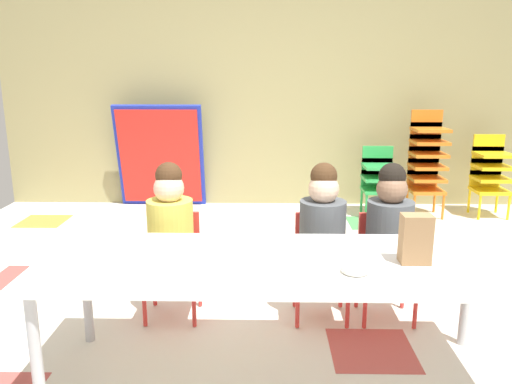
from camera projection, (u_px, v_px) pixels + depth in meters
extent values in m
cube|color=silver|center=(283.00, 311.00, 3.08)|extent=(5.75, 5.12, 0.02)
cube|color=#B24C47|center=(24.00, 277.00, 3.55)|extent=(0.43, 0.43, 0.00)
cube|color=#B24C47|center=(372.00, 350.00, 2.63)|extent=(0.43, 0.43, 0.00)
cube|color=#478C51|center=(371.00, 223.00, 4.81)|extent=(0.43, 0.43, 0.00)
cube|color=silver|center=(222.00, 256.00, 3.96)|extent=(0.43, 0.43, 0.00)
cube|color=orange|center=(43.00, 221.00, 4.87)|extent=(0.43, 0.43, 0.00)
cube|color=#478C51|center=(453.00, 257.00, 3.93)|extent=(0.43, 0.43, 0.00)
cube|color=tan|center=(276.00, 89.00, 5.28)|extent=(5.75, 0.10, 2.46)
cube|color=white|center=(277.00, 263.00, 2.28)|extent=(2.15, 0.72, 0.04)
cylinder|color=#B2B2B7|center=(36.00, 355.00, 2.08)|extent=(0.05, 0.05, 0.55)
cylinder|color=#B2B2B7|center=(87.00, 293.00, 2.67)|extent=(0.05, 0.05, 0.55)
cylinder|color=#B2B2B7|center=(467.00, 296.00, 2.63)|extent=(0.05, 0.05, 0.55)
cube|color=red|center=(172.00, 269.00, 2.92)|extent=(0.32, 0.30, 0.03)
cube|color=red|center=(176.00, 236.00, 3.03)|extent=(0.29, 0.02, 0.30)
cylinder|color=#D8C64C|center=(171.00, 233.00, 2.87)|extent=(0.33, 0.33, 0.38)
sphere|color=beige|center=(169.00, 188.00, 2.81)|extent=(0.17, 0.17, 0.17)
sphere|color=#472D19|center=(169.00, 175.00, 2.81)|extent=(0.15, 0.15, 0.15)
cylinder|color=red|center=(144.00, 302.00, 2.84)|extent=(0.02, 0.02, 0.28)
cylinder|color=red|center=(194.00, 303.00, 2.83)|extent=(0.02, 0.02, 0.28)
cylinder|color=red|center=(154.00, 283.00, 3.09)|extent=(0.02, 0.02, 0.28)
cylinder|color=red|center=(200.00, 284.00, 3.08)|extent=(0.02, 0.02, 0.28)
cube|color=red|center=(321.00, 270.00, 2.91)|extent=(0.32, 0.30, 0.03)
cube|color=red|center=(319.00, 237.00, 3.02)|extent=(0.29, 0.02, 0.30)
cylinder|color=#4C5156|center=(322.00, 234.00, 2.86)|extent=(0.31, 0.31, 0.38)
sphere|color=beige|center=(324.00, 189.00, 2.80)|extent=(0.17, 0.17, 0.17)
sphere|color=#472D19|center=(324.00, 176.00, 2.79)|extent=(0.15, 0.15, 0.15)
cylinder|color=red|center=(298.00, 304.00, 2.82)|extent=(0.02, 0.02, 0.28)
cylinder|color=red|center=(348.00, 304.00, 2.81)|extent=(0.02, 0.02, 0.28)
cylinder|color=red|center=(295.00, 285.00, 3.07)|extent=(0.02, 0.02, 0.28)
cylinder|color=red|center=(341.00, 285.00, 3.07)|extent=(0.02, 0.02, 0.28)
cube|color=red|center=(387.00, 270.00, 2.90)|extent=(0.32, 0.30, 0.03)
cube|color=red|center=(382.00, 237.00, 3.01)|extent=(0.29, 0.02, 0.30)
cylinder|color=#4C5156|center=(389.00, 234.00, 2.85)|extent=(0.34, 0.34, 0.38)
sphere|color=#8C664C|center=(392.00, 189.00, 2.79)|extent=(0.17, 0.17, 0.17)
sphere|color=black|center=(392.00, 176.00, 2.78)|extent=(0.15, 0.15, 0.15)
cylinder|color=red|center=(365.00, 304.00, 2.81)|extent=(0.02, 0.02, 0.28)
cylinder|color=red|center=(416.00, 305.00, 2.81)|extent=(0.02, 0.02, 0.28)
cylinder|color=red|center=(357.00, 285.00, 3.07)|extent=(0.02, 0.02, 0.28)
cylinder|color=red|center=(403.00, 285.00, 3.06)|extent=(0.02, 0.02, 0.28)
cube|color=green|center=(379.00, 190.00, 5.00)|extent=(0.32, 0.30, 0.03)
cube|color=green|center=(376.00, 178.00, 5.12)|extent=(0.30, 0.02, 0.18)
cube|color=green|center=(379.00, 178.00, 4.97)|extent=(0.32, 0.30, 0.03)
cube|color=green|center=(377.00, 167.00, 5.09)|extent=(0.30, 0.02, 0.18)
cube|color=green|center=(380.00, 166.00, 4.95)|extent=(0.32, 0.30, 0.03)
cube|color=green|center=(378.00, 155.00, 5.06)|extent=(0.30, 0.02, 0.18)
cylinder|color=green|center=(366.00, 206.00, 4.91)|extent=(0.02, 0.02, 0.26)
cylinder|color=green|center=(395.00, 206.00, 4.90)|extent=(0.02, 0.02, 0.26)
cylinder|color=green|center=(361.00, 200.00, 5.16)|extent=(0.02, 0.02, 0.26)
cylinder|color=green|center=(389.00, 200.00, 5.16)|extent=(0.02, 0.02, 0.26)
cube|color=orange|center=(426.00, 190.00, 4.99)|extent=(0.32, 0.30, 0.03)
cube|color=orange|center=(422.00, 179.00, 5.11)|extent=(0.30, 0.02, 0.18)
cube|color=orange|center=(427.00, 179.00, 4.97)|extent=(0.32, 0.30, 0.03)
cube|color=orange|center=(423.00, 167.00, 5.08)|extent=(0.30, 0.02, 0.18)
cube|color=orange|center=(428.00, 167.00, 4.94)|extent=(0.32, 0.30, 0.03)
cube|color=orange|center=(424.00, 155.00, 5.05)|extent=(0.30, 0.02, 0.18)
cube|color=orange|center=(429.00, 154.00, 4.91)|extent=(0.32, 0.30, 0.03)
cube|color=orange|center=(425.00, 143.00, 5.02)|extent=(0.30, 0.02, 0.18)
cube|color=orange|center=(430.00, 142.00, 4.88)|extent=(0.32, 0.30, 0.03)
cube|color=orange|center=(426.00, 131.00, 5.00)|extent=(0.30, 0.02, 0.18)
cube|color=orange|center=(431.00, 130.00, 4.85)|extent=(0.32, 0.30, 0.03)
cube|color=orange|center=(427.00, 119.00, 4.97)|extent=(0.30, 0.02, 0.18)
cylinder|color=orange|center=(414.00, 206.00, 4.90)|extent=(0.02, 0.02, 0.26)
cylinder|color=orange|center=(443.00, 207.00, 4.90)|extent=(0.02, 0.02, 0.26)
cylinder|color=orange|center=(407.00, 200.00, 5.15)|extent=(0.02, 0.02, 0.26)
cylinder|color=orange|center=(434.00, 200.00, 5.15)|extent=(0.02, 0.02, 0.26)
cube|color=yellow|center=(490.00, 191.00, 4.98)|extent=(0.32, 0.30, 0.03)
cube|color=yellow|center=(485.00, 179.00, 5.10)|extent=(0.30, 0.02, 0.18)
cube|color=yellow|center=(491.00, 179.00, 4.95)|extent=(0.32, 0.30, 0.03)
cube|color=yellow|center=(486.00, 167.00, 5.07)|extent=(0.30, 0.02, 0.18)
cube|color=yellow|center=(493.00, 167.00, 4.93)|extent=(0.32, 0.30, 0.03)
cube|color=yellow|center=(487.00, 155.00, 5.04)|extent=(0.30, 0.02, 0.18)
cube|color=yellow|center=(494.00, 155.00, 4.90)|extent=(0.32, 0.30, 0.03)
cube|color=yellow|center=(489.00, 143.00, 5.01)|extent=(0.30, 0.02, 0.18)
cylinder|color=yellow|center=(480.00, 207.00, 4.89)|extent=(0.02, 0.02, 0.26)
cylinder|color=yellow|center=(509.00, 207.00, 4.88)|extent=(0.02, 0.02, 0.26)
cylinder|color=yellow|center=(469.00, 200.00, 5.14)|extent=(0.02, 0.02, 0.26)
cylinder|color=yellow|center=(497.00, 200.00, 5.14)|extent=(0.02, 0.02, 0.26)
cube|color=#1E33BF|center=(161.00, 157.00, 5.28)|extent=(0.90, 0.28, 1.09)
cube|color=red|center=(160.00, 157.00, 5.25)|extent=(0.83, 0.23, 0.99)
cube|color=#9E754C|center=(416.00, 239.00, 2.21)|extent=(0.13, 0.09, 0.22)
cylinder|color=white|center=(355.00, 274.00, 2.10)|extent=(0.18, 0.18, 0.01)
cylinder|color=white|center=(219.00, 251.00, 2.37)|extent=(0.18, 0.18, 0.01)
torus|color=white|center=(355.00, 269.00, 2.10)|extent=(0.12, 0.12, 0.03)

